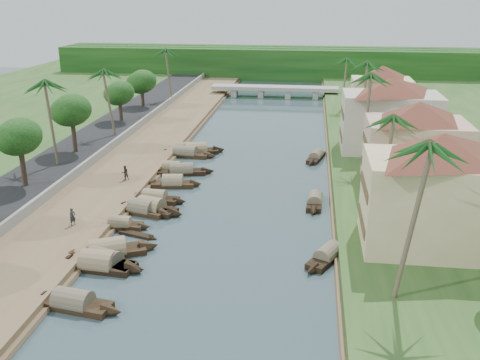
# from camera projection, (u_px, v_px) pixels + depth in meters

# --- Properties ---
(ground) EXTENTS (220.00, 220.00, 0.00)m
(ground) POSITION_uv_depth(u_px,v_px,m) (222.00, 235.00, 51.90)
(ground) COLOR #34484E
(ground) RESTS_ON ground
(left_bank) EXTENTS (10.00, 180.00, 0.80)m
(left_bank) POSITION_uv_depth(u_px,v_px,m) (130.00, 163.00, 72.43)
(left_bank) COLOR brown
(left_bank) RESTS_ON ground
(right_bank) EXTENTS (16.00, 180.00, 1.20)m
(right_bank) POSITION_uv_depth(u_px,v_px,m) (394.00, 172.00, 68.01)
(right_bank) COLOR #27481D
(right_bank) RESTS_ON ground
(road) EXTENTS (8.00, 180.00, 1.40)m
(road) POSITION_uv_depth(u_px,v_px,m) (70.00, 158.00, 73.39)
(road) COLOR black
(road) RESTS_ON ground
(retaining_wall) EXTENTS (0.40, 180.00, 1.10)m
(retaining_wall) POSITION_uv_depth(u_px,v_px,m) (99.00, 155.00, 72.64)
(retaining_wall) COLOR slate
(retaining_wall) RESTS_ON left_bank
(treeline) EXTENTS (120.00, 14.00, 8.00)m
(treeline) POSITION_uv_depth(u_px,v_px,m) (282.00, 63.00, 143.94)
(treeline) COLOR black
(treeline) RESTS_ON ground
(bridge) EXTENTS (28.00, 4.00, 2.40)m
(bridge) POSITION_uv_depth(u_px,v_px,m) (275.00, 89.00, 118.56)
(bridge) COLOR gray
(bridge) RESTS_ON ground
(building_near) EXTENTS (14.85, 14.85, 10.20)m
(building_near) POSITION_uv_depth(u_px,v_px,m) (437.00, 190.00, 45.53)
(building_near) COLOR beige
(building_near) RESTS_ON right_bank
(building_mid) EXTENTS (14.11, 14.11, 9.70)m
(building_mid) POSITION_uv_depth(u_px,v_px,m) (416.00, 143.00, 60.43)
(building_mid) COLOR #DAAA9A
(building_mid) RESTS_ON right_bank
(building_far) EXTENTS (15.59, 15.59, 10.20)m
(building_far) POSITION_uv_depth(u_px,v_px,m) (390.00, 114.00, 73.54)
(building_far) COLOR beige
(building_far) RESTS_ON right_bank
(building_distant) EXTENTS (12.62, 12.62, 9.20)m
(building_distant) POSITION_uv_depth(u_px,v_px,m) (381.00, 92.00, 92.26)
(building_distant) COLOR beige
(building_distant) RESTS_ON right_bank
(sampan_0) EXTENTS (8.44, 2.96, 2.18)m
(sampan_0) POSITION_uv_depth(u_px,v_px,m) (73.00, 303.00, 39.95)
(sampan_0) COLOR black
(sampan_0) RESTS_ON ground
(sampan_1) EXTENTS (8.61, 2.61, 2.49)m
(sampan_1) POSITION_uv_depth(u_px,v_px,m) (99.00, 264.00, 45.56)
(sampan_1) COLOR black
(sampan_1) RESTS_ON ground
(sampan_2) EXTENTS (9.30, 5.77, 2.45)m
(sampan_2) POSITION_uv_depth(u_px,v_px,m) (108.00, 251.00, 47.81)
(sampan_2) COLOR black
(sampan_2) RESTS_ON ground
(sampan_3) EXTENTS (8.21, 4.24, 2.19)m
(sampan_3) POSITION_uv_depth(u_px,v_px,m) (105.00, 261.00, 46.14)
(sampan_3) COLOR black
(sampan_3) RESTS_ON ground
(sampan_4) EXTENTS (6.26, 1.69, 1.83)m
(sampan_4) POSITION_uv_depth(u_px,v_px,m) (120.00, 225.00, 53.24)
(sampan_4) COLOR black
(sampan_4) RESTS_ON ground
(sampan_5) EXTENTS (8.26, 4.04, 2.52)m
(sampan_5) POSITION_uv_depth(u_px,v_px,m) (151.00, 208.00, 57.23)
(sampan_5) COLOR black
(sampan_5) RESTS_ON ground
(sampan_6) EXTENTS (7.79, 3.69, 2.27)m
(sampan_6) POSITION_uv_depth(u_px,v_px,m) (142.00, 210.00, 56.93)
(sampan_6) COLOR black
(sampan_6) RESTS_ON ground
(sampan_7) EXTENTS (7.72, 2.25, 2.05)m
(sampan_7) POSITION_uv_depth(u_px,v_px,m) (155.00, 198.00, 60.03)
(sampan_7) COLOR black
(sampan_7) RESTS_ON ground
(sampan_8) EXTENTS (7.35, 2.59, 2.23)m
(sampan_8) POSITION_uv_depth(u_px,v_px,m) (173.00, 183.00, 64.72)
(sampan_8) COLOR black
(sampan_8) RESTS_ON ground
(sampan_9) EXTENTS (8.85, 3.34, 2.20)m
(sampan_9) POSITION_uv_depth(u_px,v_px,m) (182.00, 171.00, 69.02)
(sampan_9) COLOR black
(sampan_9) RESTS_ON ground
(sampan_10) EXTENTS (6.93, 2.20, 1.92)m
(sampan_10) POSITION_uv_depth(u_px,v_px,m) (172.00, 168.00, 70.16)
(sampan_10) COLOR black
(sampan_10) RESTS_ON ground
(sampan_11) EXTENTS (8.98, 5.14, 2.51)m
(sampan_11) POSITION_uv_depth(u_px,v_px,m) (196.00, 151.00, 77.61)
(sampan_11) COLOR black
(sampan_11) RESTS_ON ground
(sampan_12) EXTENTS (9.64, 2.50, 2.26)m
(sampan_12) POSITION_uv_depth(u_px,v_px,m) (185.00, 154.00, 76.44)
(sampan_12) COLOR black
(sampan_12) RESTS_ON ground
(sampan_13) EXTENTS (7.27, 2.83, 1.98)m
(sampan_13) POSITION_uv_depth(u_px,v_px,m) (184.00, 149.00, 78.75)
(sampan_13) COLOR black
(sampan_13) RESTS_ON ground
(sampan_14) EXTENTS (4.82, 7.56, 1.93)m
(sampan_14) POSITION_uv_depth(u_px,v_px,m) (328.00, 255.00, 47.12)
(sampan_14) COLOR black
(sampan_14) RESTS_ON ground
(sampan_15) EXTENTS (1.84, 7.10, 1.93)m
(sampan_15) POSITION_uv_depth(u_px,v_px,m) (315.00, 201.00, 59.20)
(sampan_15) COLOR black
(sampan_15) RESTS_ON ground
(sampan_16) EXTENTS (3.17, 7.52, 1.86)m
(sampan_16) POSITION_uv_depth(u_px,v_px,m) (316.00, 157.00, 75.01)
(sampan_16) COLOR black
(sampan_16) RESTS_ON ground
(canoe_1) EXTENTS (4.89, 2.20, 0.79)m
(canoe_1) POSITION_uv_depth(u_px,v_px,m) (136.00, 235.00, 51.81)
(canoe_1) COLOR black
(canoe_1) RESTS_ON ground
(canoe_2) EXTENTS (5.90, 2.72, 0.86)m
(canoe_2) POSITION_uv_depth(u_px,v_px,m) (170.00, 163.00, 73.40)
(canoe_2) COLOR black
(canoe_2) RESTS_ON ground
(palm_0) EXTENTS (3.20, 3.20, 13.25)m
(palm_0) POSITION_uv_depth(u_px,v_px,m) (415.00, 148.00, 35.39)
(palm_0) COLOR brown
(palm_0) RESTS_ON ground
(palm_1) EXTENTS (3.20, 3.20, 10.96)m
(palm_1) POSITION_uv_depth(u_px,v_px,m) (391.00, 119.00, 53.12)
(palm_1) COLOR brown
(palm_1) RESTS_ON ground
(palm_2) EXTENTS (3.20, 3.20, 13.16)m
(palm_2) POSITION_uv_depth(u_px,v_px,m) (370.00, 77.00, 64.91)
(palm_2) COLOR brown
(palm_2) RESTS_ON ground
(palm_3) EXTENTS (3.20, 3.20, 12.52)m
(palm_3) POSITION_uv_depth(u_px,v_px,m) (366.00, 65.00, 80.54)
(palm_3) COLOR brown
(palm_3) RESTS_ON ground
(palm_5) EXTENTS (3.20, 3.20, 12.11)m
(palm_5) POSITION_uv_depth(u_px,v_px,m) (48.00, 84.00, 65.26)
(palm_5) COLOR brown
(palm_5) RESTS_ON ground
(palm_6) EXTENTS (3.20, 3.20, 11.35)m
(palm_6) POSITION_uv_depth(u_px,v_px,m) (109.00, 72.00, 79.40)
(palm_6) COLOR brown
(palm_6) RESTS_ON ground
(palm_7) EXTENTS (3.20, 3.20, 10.93)m
(palm_7) POSITION_uv_depth(u_px,v_px,m) (345.00, 60.00, 97.80)
(palm_7) COLOR brown
(palm_7) RESTS_ON ground
(palm_8) EXTENTS (3.20, 3.20, 11.45)m
(palm_8) POSITION_uv_depth(u_px,v_px,m) (169.00, 51.00, 106.35)
(palm_8) COLOR brown
(palm_8) RESTS_ON ground
(tree_2) EXTENTS (4.81, 4.81, 7.69)m
(tree_2) POSITION_uv_depth(u_px,v_px,m) (19.00, 138.00, 59.36)
(tree_2) COLOR #403224
(tree_2) RESTS_ON ground
(tree_3) EXTENTS (5.01, 5.01, 7.85)m
(tree_3) POSITION_uv_depth(u_px,v_px,m) (71.00, 111.00, 72.10)
(tree_3) COLOR #403224
(tree_3) RESTS_ON ground
(tree_4) EXTENTS (4.63, 4.63, 6.62)m
(tree_4) POSITION_uv_depth(u_px,v_px,m) (119.00, 94.00, 89.85)
(tree_4) COLOR #403224
(tree_4) RESTS_ON ground
(tree_5) EXTENTS (5.09, 5.09, 6.75)m
(tree_5) POSITION_uv_depth(u_px,v_px,m) (142.00, 82.00, 101.44)
(tree_5) COLOR #403224
(tree_5) RESTS_ON ground
(tree_6) EXTENTS (4.74, 4.74, 6.57)m
(tree_6) POSITION_uv_depth(u_px,v_px,m) (424.00, 116.00, 75.19)
(tree_6) COLOR #403224
(tree_6) RESTS_ON ground
(person_near) EXTENTS (0.72, 0.76, 1.75)m
(person_near) POSITION_uv_depth(u_px,v_px,m) (73.00, 217.00, 52.02)
(person_near) COLOR #292830
(person_near) RESTS_ON left_bank
(person_far) EXTENTS (1.10, 1.08, 1.79)m
(person_far) POSITION_uv_depth(u_px,v_px,m) (125.00, 173.00, 64.49)
(person_far) COLOR #312D22
(person_far) RESTS_ON left_bank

